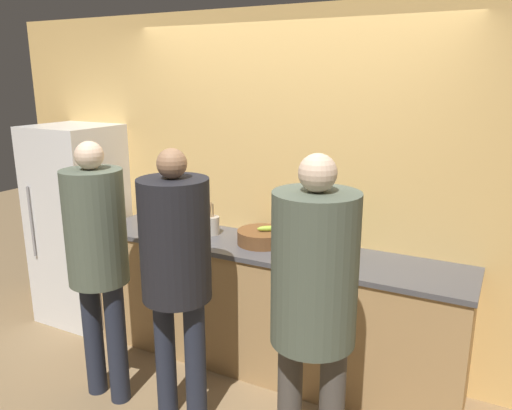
% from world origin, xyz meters
% --- Properties ---
extents(ground_plane, '(14.00, 14.00, 0.00)m').
position_xyz_m(ground_plane, '(0.00, 0.00, 0.00)').
color(ground_plane, '#8C704C').
extents(wall_back, '(5.20, 0.06, 2.60)m').
position_xyz_m(wall_back, '(0.00, 0.63, 1.30)').
color(wall_back, '#E0B266').
rests_on(wall_back, ground_plane).
extents(counter, '(2.80, 0.61, 0.95)m').
position_xyz_m(counter, '(0.00, 0.34, 0.48)').
color(counter, tan).
rests_on(counter, ground_plane).
extents(refrigerator, '(0.67, 0.65, 1.73)m').
position_xyz_m(refrigerator, '(-1.82, 0.30, 0.86)').
color(refrigerator, white).
rests_on(refrigerator, ground_plane).
extents(person_left, '(0.38, 0.38, 1.75)m').
position_xyz_m(person_left, '(-0.81, -0.51, 1.07)').
color(person_left, '#232838').
rests_on(person_left, ground_plane).
extents(person_center, '(0.42, 0.42, 1.74)m').
position_xyz_m(person_center, '(-0.23, -0.46, 1.08)').
color(person_center, '#232838').
rests_on(person_center, ground_plane).
extents(person_right, '(0.42, 0.42, 1.80)m').
position_xyz_m(person_right, '(0.70, -0.60, 1.11)').
color(person_right, '#4C4742').
rests_on(person_right, ground_plane).
extents(fruit_bowl, '(0.36, 0.36, 0.14)m').
position_xyz_m(fruit_bowl, '(-0.07, 0.36, 1.00)').
color(fruit_bowl, brown).
rests_on(fruit_bowl, counter).
extents(utensil_crock, '(0.12, 0.12, 0.25)m').
position_xyz_m(utensil_crock, '(-0.51, 0.38, 1.02)').
color(utensil_crock, '#ADA393').
rests_on(utensil_crock, counter).
extents(bottle_green, '(0.08, 0.08, 0.23)m').
position_xyz_m(bottle_green, '(0.55, 0.28, 1.04)').
color(bottle_green, '#236033').
rests_on(bottle_green, counter).
extents(bottle_red, '(0.06, 0.06, 0.23)m').
position_xyz_m(bottle_red, '(-1.03, 0.40, 1.04)').
color(bottle_red, red).
rests_on(bottle_red, counter).
extents(cup_red, '(0.09, 0.09, 0.08)m').
position_xyz_m(cup_red, '(-0.82, 0.55, 0.99)').
color(cup_red, '#A33D33').
rests_on(cup_red, counter).
extents(potted_plant, '(0.18, 0.18, 0.28)m').
position_xyz_m(potted_plant, '(0.44, 0.48, 1.10)').
color(potted_plant, beige).
rests_on(potted_plant, counter).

